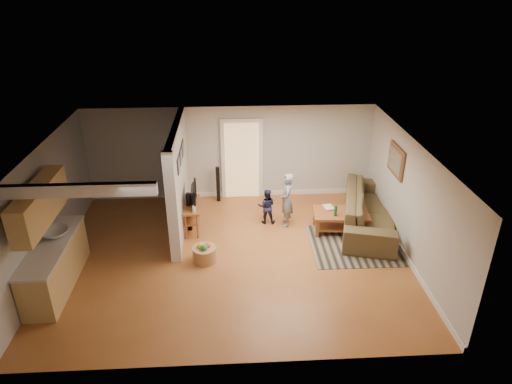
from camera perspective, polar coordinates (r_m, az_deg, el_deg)
ground at (r=10.01m, az=-2.91°, el=-8.04°), size 7.50×7.50×0.00m
room_shell at (r=9.72m, az=-9.42°, el=0.41°), size 7.54×6.02×2.52m
area_rug at (r=10.68m, az=13.49°, el=-6.39°), size 2.49×1.83×0.01m
sofa at (r=11.46m, az=13.79°, el=-4.06°), size 1.89×3.16×0.86m
coffee_table at (r=10.91m, az=10.63°, el=-2.99°), size 1.34×0.85×0.76m
tv_console at (r=10.81m, az=-8.04°, el=-1.80°), size 0.44×1.07×0.90m
speaker_left at (r=10.83m, az=-8.34°, el=-2.46°), size 0.11×0.11×0.97m
speaker_right at (r=12.13m, az=-4.77°, el=0.99°), size 0.11×0.11×0.97m
toy_basket at (r=9.82m, az=-6.46°, el=-7.64°), size 0.50×0.50×0.45m
child at (r=11.19m, az=3.75°, el=-4.06°), size 0.37×0.52×1.34m
toddler at (r=11.27m, az=1.31°, el=-3.79°), size 0.46×0.38×0.89m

